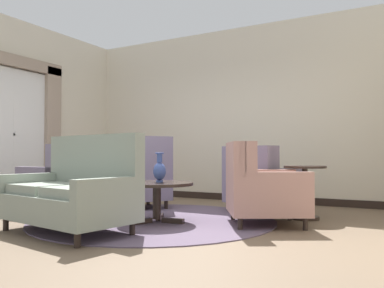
# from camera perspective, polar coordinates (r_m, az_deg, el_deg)

# --- Properties ---
(ground) EXTENTS (8.47, 8.47, 0.00)m
(ground) POSITION_cam_1_polar(r_m,az_deg,el_deg) (4.91, -7.46, -11.23)
(ground) COLOR brown
(wall_back) EXTENTS (6.21, 0.08, 3.14)m
(wall_back) POSITION_cam_1_polar(r_m,az_deg,el_deg) (7.37, 5.91, 4.25)
(wall_back) COLOR beige
(wall_back) RESTS_ON ground
(wall_left) EXTENTS (0.08, 3.99, 3.14)m
(wall_left) POSITION_cam_1_polar(r_m,az_deg,el_deg) (7.61, -22.10, 4.18)
(wall_left) COLOR beige
(wall_left) RESTS_ON ground
(baseboard_back) EXTENTS (6.05, 0.03, 0.12)m
(baseboard_back) POSITION_cam_1_polar(r_m,az_deg,el_deg) (7.32, 5.77, -7.55)
(baseboard_back) COLOR black
(baseboard_back) RESTS_ON ground
(area_rug) EXTENTS (3.06, 3.06, 0.01)m
(area_rug) POSITION_cam_1_polar(r_m,az_deg,el_deg) (5.15, -5.44, -10.71)
(area_rug) COLOR #5B4C60
(area_rug) RESTS_ON ground
(window_with_curtains) EXTENTS (0.12, 1.87, 2.49)m
(window_with_curtains) POSITION_cam_1_polar(r_m,az_deg,el_deg) (7.28, -24.00, 2.50)
(window_with_curtains) COLOR silver
(coffee_table) EXTENTS (0.89, 0.89, 0.49)m
(coffee_table) POSITION_cam_1_polar(r_m,az_deg,el_deg) (4.89, -5.02, -6.49)
(coffee_table) COLOR black
(coffee_table) RESTS_ON ground
(porcelain_vase) EXTENTS (0.16, 0.16, 0.36)m
(porcelain_vase) POSITION_cam_1_polar(r_m,az_deg,el_deg) (4.89, -4.66, -3.72)
(porcelain_vase) COLOR #384C93
(porcelain_vase) RESTS_ON coffee_table
(settee) EXTENTS (1.61, 1.06, 1.05)m
(settee) POSITION_cam_1_polar(r_m,az_deg,el_deg) (4.49, -16.64, -6.72)
(settee) COLOR gray
(settee) RESTS_ON ground
(armchair_near_window) EXTENTS (1.05, 1.04, 0.95)m
(armchair_near_window) POSITION_cam_1_polar(r_m,az_deg,el_deg) (5.81, 9.50, -5.60)
(armchair_near_window) COLOR slate
(armchair_near_window) RESTS_ON ground
(armchair_near_sideboard) EXTENTS (0.86, 0.82, 0.97)m
(armchair_near_sideboard) POSITION_cam_1_polar(r_m,az_deg,el_deg) (5.91, -17.86, -5.44)
(armchair_near_sideboard) COLOR slate
(armchair_near_sideboard) RESTS_ON ground
(armchair_foreground_right) EXTENTS (1.17, 1.14, 0.98)m
(armchair_foreground_right) POSITION_cam_1_polar(r_m,az_deg,el_deg) (4.79, 9.71, -6.44)
(armchair_foreground_right) COLOR tan
(armchair_foreground_right) RESTS_ON ground
(armchair_far_left) EXTENTS (1.15, 1.10, 1.10)m
(armchair_far_left) POSITION_cam_1_polar(r_m,az_deg,el_deg) (6.19, -7.17, -4.99)
(armchair_far_left) COLOR slate
(armchair_far_left) RESTS_ON ground
(side_table) EXTENTS (0.54, 0.54, 0.69)m
(side_table) POSITION_cam_1_polar(r_m,az_deg,el_deg) (5.36, 15.85, -5.90)
(side_table) COLOR black
(side_table) RESTS_ON ground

